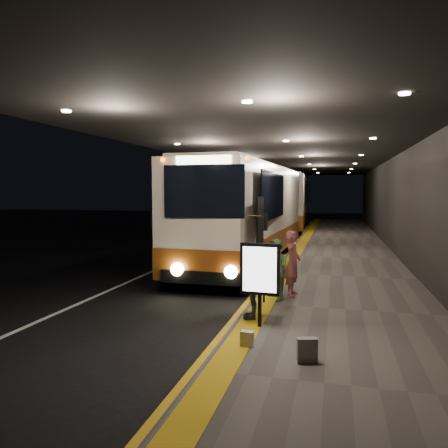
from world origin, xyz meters
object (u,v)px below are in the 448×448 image
at_px(passenger_boarding, 293,263).
at_px(passenger_waiting_grey, 252,284).
at_px(bag_polka, 307,350).
at_px(coach_main, 248,217).
at_px(stanchion_post, 264,280).
at_px(passenger_waiting_green, 275,270).
at_px(info_sign, 260,271).
at_px(coach_second, 287,204).
at_px(bag_plain, 247,339).

relative_size(passenger_boarding, passenger_waiting_grey, 1.12).
height_order(passenger_boarding, bag_polka, passenger_boarding).
distance_m(coach_main, stanchion_post, 6.97).
bearing_deg(passenger_waiting_green, info_sign, -28.43).
height_order(coach_main, passenger_waiting_grey, coach_main).
distance_m(coach_second, stanchion_post, 22.54).
xyz_separation_m(coach_second, passenger_waiting_green, (2.08, -22.11, -0.98)).
height_order(passenger_boarding, passenger_waiting_green, passenger_boarding).
bearing_deg(passenger_waiting_green, stanchion_post, -62.82).
distance_m(coach_main, bag_polka, 10.69).
height_order(passenger_boarding, info_sign, info_sign).
xyz_separation_m(coach_main, stanchion_post, (1.72, -6.66, -1.11)).
relative_size(coach_main, coach_second, 0.97).
distance_m(coach_main, passenger_waiting_grey, 8.25).
bearing_deg(info_sign, passenger_waiting_grey, 119.69).
relative_size(bag_polka, info_sign, 0.23).
height_order(bag_polka, info_sign, info_sign).
bearing_deg(coach_main, coach_second, 92.86).
xyz_separation_m(passenger_waiting_green, passenger_waiting_grey, (-0.27, -1.69, -0.02)).
bearing_deg(coach_second, passenger_waiting_green, -87.37).
relative_size(passenger_waiting_grey, bag_polka, 3.84).
distance_m(passenger_boarding, bag_plain, 4.11).
bearing_deg(coach_main, passenger_waiting_green, -70.47).
distance_m(bag_polka, bag_plain, 1.14).
height_order(bag_polka, stanchion_post, stanchion_post).
distance_m(passenger_waiting_grey, bag_polka, 2.56).
distance_m(coach_second, passenger_boarding, 21.62).
bearing_deg(stanchion_post, passenger_waiting_grey, -91.83).
bearing_deg(bag_polka, stanchion_post, 109.71).
bearing_deg(coach_second, coach_main, -92.28).
bearing_deg(info_sign, bag_polka, -53.11).
height_order(coach_second, passenger_waiting_green, coach_second).
xyz_separation_m(bag_plain, info_sign, (0.02, 1.15, 1.00)).
distance_m(passenger_waiting_grey, stanchion_post, 1.37).
height_order(passenger_waiting_green, stanchion_post, passenger_waiting_green).
height_order(passenger_boarding, stanchion_post, passenger_boarding).
height_order(coach_second, bag_polka, coach_second).
relative_size(passenger_waiting_green, bag_plain, 5.52).
xyz_separation_m(bag_plain, stanchion_post, (-0.20, 3.06, 0.42)).
bearing_deg(coach_main, passenger_boarding, -65.45).
height_order(coach_second, bag_plain, coach_second).
distance_m(coach_main, bag_plain, 10.03).
xyz_separation_m(coach_second, info_sign, (2.07, -24.34, -0.61)).
bearing_deg(coach_second, info_sign, -87.88).
bearing_deg(coach_second, bag_plain, -88.15).
distance_m(coach_second, info_sign, 24.44).
distance_m(passenger_boarding, passenger_waiting_grey, 2.42).
distance_m(passenger_waiting_green, info_sign, 2.26).
bearing_deg(stanchion_post, info_sign, -83.43).
bearing_deg(passenger_boarding, coach_second, 12.31).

